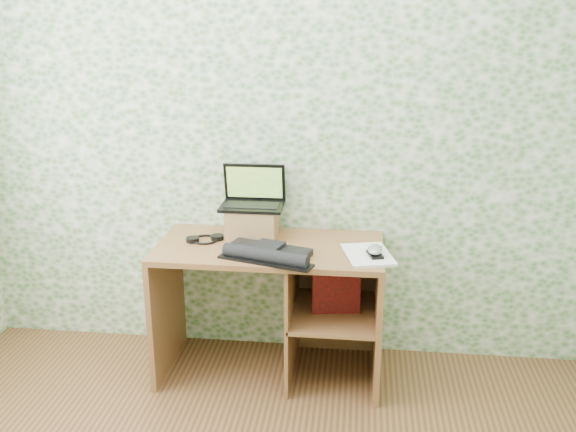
# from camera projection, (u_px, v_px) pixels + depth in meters

# --- Properties ---
(wall_back) EXTENTS (3.50, 0.00, 3.50)m
(wall_back) POSITION_uv_depth(u_px,v_px,m) (277.00, 132.00, 3.52)
(wall_back) COLOR white
(wall_back) RESTS_ON ground
(desk) EXTENTS (1.20, 0.60, 0.75)m
(desk) POSITION_uv_depth(u_px,v_px,m) (285.00, 290.00, 3.50)
(desk) COLOR brown
(desk) RESTS_ON floor
(riser) EXTENTS (0.27, 0.23, 0.16)m
(riser) POSITION_uv_depth(u_px,v_px,m) (252.00, 222.00, 3.52)
(riser) COLOR #9F6F47
(riser) RESTS_ON desk
(laptop) EXTENTS (0.34, 0.24, 0.23)m
(laptop) POSITION_uv_depth(u_px,v_px,m) (253.00, 196.00, 3.51)
(laptop) COLOR black
(laptop) RESTS_ON riser
(keyboard) EXTENTS (0.50, 0.37, 0.07)m
(keyboard) POSITION_uv_depth(u_px,v_px,m) (267.00, 253.00, 3.23)
(keyboard) COLOR black
(keyboard) RESTS_ON desk
(headphones) EXTENTS (0.19, 0.19, 0.02)m
(headphones) POSITION_uv_depth(u_px,v_px,m) (205.00, 239.00, 3.47)
(headphones) COLOR black
(headphones) RESTS_ON desk
(notepad) EXTENTS (0.29, 0.36, 0.01)m
(notepad) POSITION_uv_depth(u_px,v_px,m) (368.00, 255.00, 3.25)
(notepad) COLOR white
(notepad) RESTS_ON desk
(mouse) EXTENTS (0.10, 0.14, 0.04)m
(mouse) POSITION_uv_depth(u_px,v_px,m) (375.00, 252.00, 3.21)
(mouse) COLOR #B3B3B5
(mouse) RESTS_ON notepad
(pen) EXTENTS (0.04, 0.13, 0.01)m
(pen) POSITION_uv_depth(u_px,v_px,m) (379.00, 251.00, 3.26)
(pen) COLOR black
(pen) RESTS_ON notepad
(red_box) EXTENTS (0.26, 0.12, 0.31)m
(red_box) POSITION_uv_depth(u_px,v_px,m) (336.00, 285.00, 3.42)
(red_box) COLOR #9E0F0E
(red_box) RESTS_ON desk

